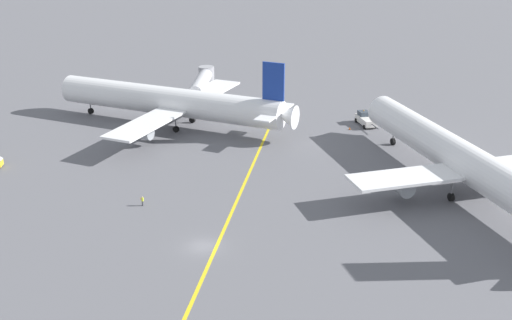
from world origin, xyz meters
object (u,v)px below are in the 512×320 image
object	(u,v)px
ground_crew_ramp_agent_by_cones	(143,201)
jet_bridge	(202,81)
pushback_tug	(366,119)
airliner_at_gate_left	(170,102)
airliner_being_pushed	(462,160)
traffic_cone_nose_left	(350,128)

from	to	relation	value
ground_crew_ramp_agent_by_cones	jet_bridge	world-z (taller)	jet_bridge
pushback_tug	jet_bridge	xyz separation A→B (m)	(-39.62, 9.10, 3.31)
airliner_at_gate_left	airliner_being_pushed	world-z (taller)	airliner_being_pushed
airliner_being_pushed	jet_bridge	bearing A→B (deg)	146.09
airliner_being_pushed	jet_bridge	xyz separation A→B (m)	(-58.09, 39.05, -0.70)
ground_crew_ramp_agent_by_cones	traffic_cone_nose_left	distance (m)	51.75
pushback_tug	traffic_cone_nose_left	distance (m)	4.98
pushback_tug	traffic_cone_nose_left	world-z (taller)	pushback_tug
jet_bridge	ground_crew_ramp_agent_by_cones	bearing A→B (deg)	-78.77
airliner_being_pushed	traffic_cone_nose_left	xyz separation A→B (m)	(-21.19, 25.90, -4.99)
pushback_tug	traffic_cone_nose_left	bearing A→B (deg)	-123.84
airliner_being_pushed	ground_crew_ramp_agent_by_cones	world-z (taller)	airliner_being_pushed
traffic_cone_nose_left	jet_bridge	distance (m)	39.41
ground_crew_ramp_agent_by_cones	traffic_cone_nose_left	bearing A→B (deg)	60.69
traffic_cone_nose_left	airliner_at_gate_left	bearing A→B (deg)	-168.63
airliner_at_gate_left	ground_crew_ramp_agent_by_cones	distance (m)	39.63
airliner_being_pushed	ground_crew_ramp_agent_by_cones	xyz separation A→B (m)	(-46.52, -19.23, -4.46)
airliner_at_gate_left	jet_bridge	xyz separation A→B (m)	(-0.50, 20.47, -0.60)
pushback_tug	jet_bridge	bearing A→B (deg)	167.06
ground_crew_ramp_agent_by_cones	traffic_cone_nose_left	xyz separation A→B (m)	(25.33, 45.13, -0.52)
pushback_tug	jet_bridge	world-z (taller)	jet_bridge
ground_crew_ramp_agent_by_cones	traffic_cone_nose_left	size ratio (longest dim) A/B	2.58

